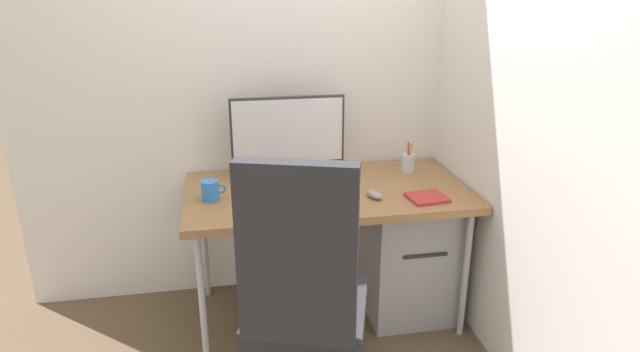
# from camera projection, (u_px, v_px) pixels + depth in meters

# --- Properties ---
(ground_plane) EXTENTS (8.00, 8.00, 0.00)m
(ground_plane) POSITION_uv_depth(u_px,v_px,m) (327.00, 312.00, 3.03)
(ground_plane) COLOR brown
(wall_back) EXTENTS (3.22, 0.04, 2.80)m
(wall_back) POSITION_uv_depth(u_px,v_px,m) (313.00, 46.00, 2.92)
(wall_back) COLOR white
(wall_back) RESTS_ON ground_plane
(wall_side_right) EXTENTS (0.04, 2.54, 2.80)m
(wall_side_right) POSITION_uv_depth(u_px,v_px,m) (503.00, 60.00, 2.43)
(wall_side_right) COLOR white
(wall_side_right) RESTS_ON ground_plane
(desk) EXTENTS (1.42, 0.75, 0.74)m
(desk) POSITION_uv_depth(u_px,v_px,m) (327.00, 197.00, 2.79)
(desk) COLOR #996B42
(desk) RESTS_ON ground_plane
(office_chair) EXTENTS (0.60, 0.64, 1.18)m
(office_chair) POSITION_uv_depth(u_px,v_px,m) (304.00, 296.00, 2.11)
(office_chair) COLOR black
(office_chair) RESTS_ON ground_plane
(filing_cabinet) EXTENTS (0.45, 0.48, 0.65)m
(filing_cabinet) POSITION_uv_depth(u_px,v_px,m) (408.00, 256.00, 2.96)
(filing_cabinet) COLOR #9EA0A5
(filing_cabinet) RESTS_ON ground_plane
(monitor) EXTENTS (0.60, 0.15, 0.44)m
(monitor) POSITION_uv_depth(u_px,v_px,m) (288.00, 134.00, 2.85)
(monitor) COLOR #333338
(monitor) RESTS_ON desk
(keyboard) EXTENTS (0.40, 0.16, 0.02)m
(keyboard) POSITION_uv_depth(u_px,v_px,m) (291.00, 199.00, 2.62)
(keyboard) COLOR #333338
(keyboard) RESTS_ON desk
(mouse) EXTENTS (0.08, 0.12, 0.04)m
(mouse) POSITION_uv_depth(u_px,v_px,m) (374.00, 194.00, 2.66)
(mouse) COLOR gray
(mouse) RESTS_ON desk
(pen_holder) EXTENTS (0.07, 0.07, 0.18)m
(pen_holder) POSITION_uv_depth(u_px,v_px,m) (408.00, 163.00, 3.00)
(pen_holder) COLOR silver
(pen_holder) RESTS_ON desk
(notebook) EXTENTS (0.20, 0.18, 0.02)m
(notebook) POSITION_uv_depth(u_px,v_px,m) (427.00, 198.00, 2.65)
(notebook) COLOR #B23333
(notebook) RESTS_ON desk
(coffee_mug) EXTENTS (0.12, 0.08, 0.10)m
(coffee_mug) POSITION_uv_depth(u_px,v_px,m) (210.00, 191.00, 2.62)
(coffee_mug) COLOR #337FD8
(coffee_mug) RESTS_ON desk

